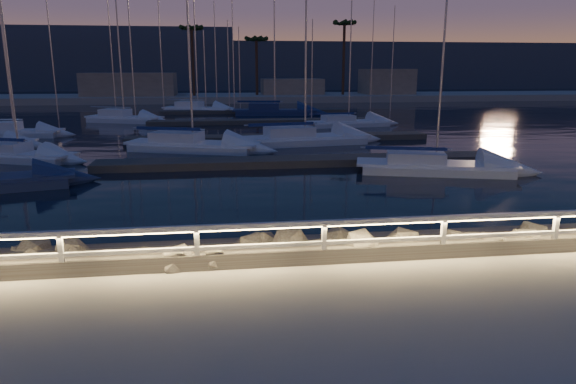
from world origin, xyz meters
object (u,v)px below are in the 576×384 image
at_px(sailboat_i, 122,118).
at_px(sailboat_e, 12,131).
at_px(guard_rail, 402,229).
at_px(sailboat_f, 17,154).
at_px(sailboat_k, 273,111).
at_px(sailboat_d, 431,165).
at_px(sailboat_c, 302,138).
at_px(sailboat_n, 196,108).
at_px(sailboat_g, 190,144).
at_px(sailboat_l, 346,122).

bearing_deg(sailboat_i, sailboat_e, -99.39).
distance_m(guard_rail, sailboat_f, 25.06).
bearing_deg(sailboat_k, sailboat_d, -74.84).
xyz_separation_m(sailboat_c, sailboat_i, (-15.06, 17.30, 0.00)).
bearing_deg(sailboat_n, guard_rail, -60.24).
distance_m(sailboat_c, sailboat_i, 22.94).
distance_m(guard_rail, sailboat_g, 22.75).
height_order(sailboat_g, sailboat_n, sailboat_g).
relative_size(sailboat_i, sailboat_k, 0.82).
xyz_separation_m(sailboat_g, sailboat_n, (-0.71, 30.23, 0.02)).
bearing_deg(sailboat_l, sailboat_k, 105.52).
bearing_deg(sailboat_d, sailboat_n, 125.05).
relative_size(sailboat_d, sailboat_e, 1.11).
distance_m(guard_rail, sailboat_e, 36.67).
xyz_separation_m(guard_rail, sailboat_i, (-13.66, 41.04, -0.91)).
relative_size(sailboat_d, sailboat_l, 1.02).
height_order(sailboat_f, sailboat_i, sailboat_i).
bearing_deg(sailboat_f, sailboat_i, 106.08).
bearing_deg(sailboat_e, sailboat_l, 11.78).
distance_m(sailboat_g, sailboat_k, 26.61).
xyz_separation_m(sailboat_f, sailboat_n, (8.91, 32.69, 0.07)).
xyz_separation_m(sailboat_e, sailboat_g, (13.92, -8.77, 0.01)).
bearing_deg(sailboat_f, sailboat_g, 36.17).
distance_m(sailboat_c, sailboat_g, 7.82).
bearing_deg(sailboat_g, sailboat_c, 33.64).
bearing_deg(sailboat_g, sailboat_f, -145.79).
height_order(sailboat_i, sailboat_k, sailboat_k).
bearing_deg(sailboat_k, sailboat_i, -150.49).
bearing_deg(sailboat_g, sailboat_l, 62.91).
xyz_separation_m(sailboat_e, sailboat_l, (27.40, 3.83, -0.04)).
height_order(sailboat_k, sailboat_n, sailboat_k).
height_order(sailboat_c, sailboat_f, sailboat_c).
xyz_separation_m(sailboat_i, sailboat_l, (20.93, -6.57, -0.06)).
bearing_deg(sailboat_e, sailboat_i, 61.97).
relative_size(sailboat_i, sailboat_n, 0.90).
bearing_deg(sailboat_k, sailboat_n, 158.70).
distance_m(sailboat_d, sailboat_g, 15.34).
distance_m(sailboat_e, sailboat_k, 27.54).
bearing_deg(sailboat_i, guard_rail, -49.12).
relative_size(sailboat_g, sailboat_l, 1.11).
height_order(sailboat_i, sailboat_l, sailboat_l).
bearing_deg(guard_rail, sailboat_f, 129.22).
relative_size(sailboat_e, sailboat_l, 0.92).
relative_size(sailboat_e, sailboat_n, 0.83).
bearing_deg(sailboat_e, sailboat_n, 62.22).
relative_size(sailboat_e, sailboat_k, 0.75).
relative_size(sailboat_e, sailboat_i, 0.92).
distance_m(sailboat_c, sailboat_n, 29.56).
xyz_separation_m(sailboat_e, sailboat_k, (21.97, 16.60, 0.04)).
bearing_deg(sailboat_c, sailboat_f, -174.80).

